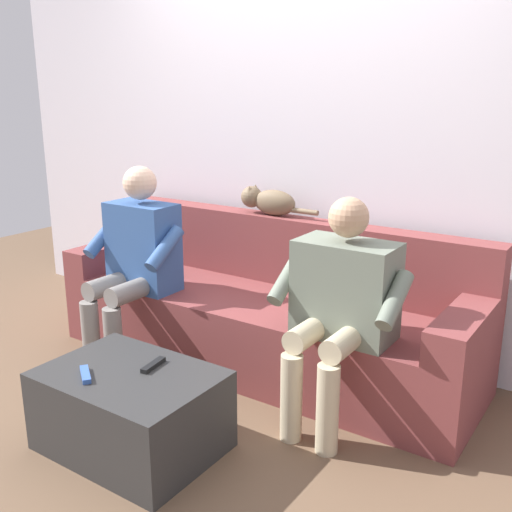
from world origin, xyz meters
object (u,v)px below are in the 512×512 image
coffee_table (131,410)px  remote_black (153,365)px  person_right_seated (136,255)px  cat_on_backrest (268,201)px  person_left_seated (340,300)px  remote_blue (85,374)px  couch (265,315)px

coffee_table → remote_black: 0.22m
person_right_seated → cat_on_backrest: 0.83m
person_left_seated → remote_blue: (0.75, 0.85, -0.23)m
couch → person_left_seated: size_ratio=2.28×
remote_blue → couch: bearing=119.4°
person_left_seated → person_right_seated: 1.27m
couch → person_right_seated: (0.63, 0.37, 0.34)m
person_right_seated → cat_on_backrest: person_right_seated is taller
couch → person_left_seated: (-0.63, 0.35, 0.32)m
person_left_seated → remote_black: size_ratio=7.32×
person_right_seated → remote_blue: 1.00m
couch → remote_blue: bearing=84.2°
cat_on_backrest → coffee_table: bearing=96.4°
cat_on_backrest → remote_blue: bearing=91.0°
couch → cat_on_backrest: bearing=-59.6°
coffee_table → cat_on_backrest: bearing=-83.6°
remote_black → person_left_seated: bearing=-52.0°
remote_black → remote_blue: bearing=133.9°
couch → remote_black: size_ratio=16.70×
person_right_seated → remote_blue: size_ratio=7.64×
coffee_table → cat_on_backrest: size_ratio=1.45×
couch → cat_on_backrest: size_ratio=4.72×
couch → coffee_table: bearing=90.0°
person_left_seated → remote_blue: size_ratio=7.28×
remote_black → person_right_seated: bearing=40.3°
person_left_seated → coffee_table: bearing=48.6°
coffee_table → cat_on_backrest: cat_on_backrest is taller
couch → coffee_table: 1.07m
person_left_seated → remote_black: bearing=46.8°
coffee_table → remote_black: bearing=-117.7°
person_right_seated → remote_blue: (-0.51, 0.82, -0.25)m
remote_blue → coffee_table: bearing=82.0°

